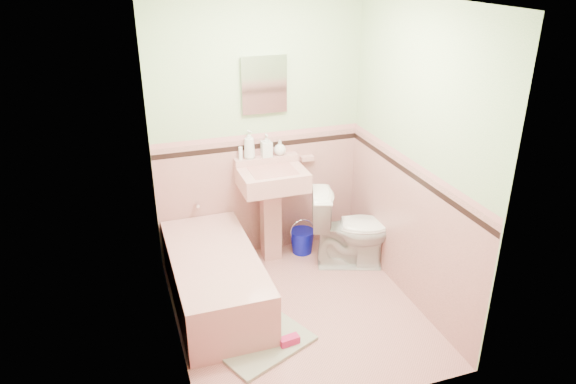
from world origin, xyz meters
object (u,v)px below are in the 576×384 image
object	(u,v)px
soap_bottle_right	(280,148)
shoe	(289,340)
medicine_cabinet	(264,85)
soap_bottle_mid	(266,145)
bucket	(302,241)
sink	(272,216)
toilet	(352,229)
bathtub	(215,281)
soap_bottle_left	(249,145)

from	to	relation	value
soap_bottle_right	shoe	world-z (taller)	soap_bottle_right
medicine_cabinet	soap_bottle_mid	xyz separation A→B (m)	(0.01, -0.03, -0.57)
soap_bottle_right	shoe	bearing A→B (deg)	-105.43
medicine_cabinet	bucket	world-z (taller)	medicine_cabinet
sink	toilet	size ratio (longest dim) A/B	1.24
sink	bucket	size ratio (longest dim) A/B	3.96
bathtub	shoe	distance (m)	0.86
toilet	soap_bottle_right	bearing A→B (deg)	67.53
soap_bottle_mid	sink	bearing A→B (deg)	-91.71
medicine_cabinet	sink	bearing A→B (deg)	-90.00
sink	medicine_cabinet	world-z (taller)	medicine_cabinet
bathtub	sink	distance (m)	0.90
medicine_cabinet	soap_bottle_left	world-z (taller)	medicine_cabinet
soap_bottle_left	bathtub	bearing A→B (deg)	-126.20
sink	shoe	xyz separation A→B (m)	(-0.26, -1.27, -0.42)
medicine_cabinet	toilet	distance (m)	1.57
soap_bottle_left	soap_bottle_right	world-z (taller)	soap_bottle_left
soap_bottle_left	toilet	bearing A→B (deg)	-30.17
soap_bottle_left	toilet	distance (m)	1.25
toilet	soap_bottle_mid	bearing A→B (deg)	73.49
soap_bottle_right	shoe	distance (m)	1.83
soap_bottle_mid	bucket	world-z (taller)	soap_bottle_mid
medicine_cabinet	soap_bottle_left	bearing A→B (deg)	-169.41
toilet	shoe	xyz separation A→B (m)	(-0.95, -0.96, -0.33)
sink	soap_bottle_left	size ratio (longest dim) A/B	3.54
bathtub	soap_bottle_mid	xyz separation A→B (m)	(0.69, 0.71, 0.91)
shoe	soap_bottle_right	bearing A→B (deg)	66.34
bathtub	toilet	bearing A→B (deg)	8.96
soap_bottle_left	shoe	world-z (taller)	soap_bottle_left
soap_bottle_mid	toilet	world-z (taller)	soap_bottle_mid
bathtub	soap_bottle_left	distance (m)	1.28
toilet	shoe	world-z (taller)	toilet
bathtub	shoe	world-z (taller)	bathtub
bathtub	sink	world-z (taller)	sink
bathtub	medicine_cabinet	bearing A→B (deg)	47.42
bathtub	shoe	bearing A→B (deg)	-60.60
soap_bottle_mid	toilet	size ratio (longest dim) A/B	0.28
bathtub	medicine_cabinet	distance (m)	1.78
sink	soap_bottle_mid	bearing A→B (deg)	88.29
bathtub	toilet	size ratio (longest dim) A/B	1.94
soap_bottle_left	shoe	bearing A→B (deg)	-94.06
toilet	bucket	distance (m)	0.58
soap_bottle_left	bucket	bearing A→B (deg)	-15.52
medicine_cabinet	toilet	bearing A→B (deg)	-37.24
medicine_cabinet	shoe	size ratio (longest dim) A/B	3.25
soap_bottle_left	bucket	xyz separation A→B (m)	(0.48, -0.13, -1.04)
sink	soap_bottle_mid	size ratio (longest dim) A/B	4.43
medicine_cabinet	shoe	distance (m)	2.22
bathtub	toilet	xyz separation A→B (m)	(1.37, 0.22, 0.16)
sink	soap_bottle_left	bearing A→B (deg)	131.70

